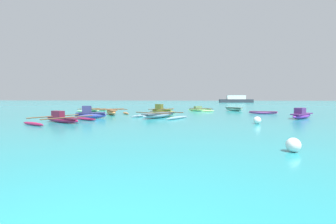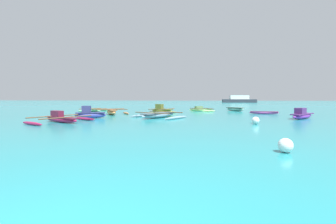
{
  "view_description": "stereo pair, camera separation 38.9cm",
  "coord_description": "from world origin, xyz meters",
  "px_view_note": "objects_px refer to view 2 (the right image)",
  "views": [
    {
      "loc": [
        1.16,
        -1.43,
        1.65
      ],
      "look_at": [
        -0.55,
        20.14,
        0.25
      ],
      "focal_mm": 24.0,
      "sensor_mm": 36.0,
      "label": 1
    },
    {
      "loc": [
        1.55,
        -1.39,
        1.65
      ],
      "look_at": [
        -0.55,
        20.14,
        0.25
      ],
      "focal_mm": 24.0,
      "sensor_mm": 36.0,
      "label": 2
    }
  ],
  "objects_px": {
    "moored_boat_6": "(111,112)",
    "moored_boat_7": "(159,115)",
    "moored_boat_4": "(60,119)",
    "mooring_buoy_0": "(256,120)",
    "moored_boat_8": "(201,109)",
    "moored_boat_2": "(93,110)",
    "moored_boat_5": "(162,111)",
    "moored_boat_1": "(302,115)",
    "moored_boat_0": "(90,114)",
    "mooring_buoy_1": "(286,145)",
    "moored_boat_3": "(235,109)",
    "moored_boat_9": "(264,112)",
    "distant_ferry": "(239,100)"
  },
  "relations": [
    {
      "from": "moored_boat_0",
      "to": "moored_boat_4",
      "type": "bearing_deg",
      "value": -120.83
    },
    {
      "from": "moored_boat_5",
      "to": "moored_boat_4",
      "type": "bearing_deg",
      "value": -94.38
    },
    {
      "from": "moored_boat_2",
      "to": "moored_boat_5",
      "type": "bearing_deg",
      "value": 19.01
    },
    {
      "from": "moored_boat_2",
      "to": "mooring_buoy_0",
      "type": "bearing_deg",
      "value": 1.71
    },
    {
      "from": "moored_boat_8",
      "to": "mooring_buoy_1",
      "type": "height_order",
      "value": "moored_boat_8"
    },
    {
      "from": "moored_boat_5",
      "to": "moored_boat_7",
      "type": "bearing_deg",
      "value": -56.95
    },
    {
      "from": "moored_boat_1",
      "to": "moored_boat_6",
      "type": "bearing_deg",
      "value": 125.93
    },
    {
      "from": "moored_boat_1",
      "to": "moored_boat_6",
      "type": "height_order",
      "value": "moored_boat_1"
    },
    {
      "from": "moored_boat_3",
      "to": "moored_boat_7",
      "type": "height_order",
      "value": "moored_boat_7"
    },
    {
      "from": "moored_boat_0",
      "to": "distant_ferry",
      "type": "height_order",
      "value": "distant_ferry"
    },
    {
      "from": "moored_boat_8",
      "to": "distant_ferry",
      "type": "xyz_separation_m",
      "value": [
        14.72,
        47.93,
        0.76
      ]
    },
    {
      "from": "moored_boat_3",
      "to": "moored_boat_0",
      "type": "bearing_deg",
      "value": -93.47
    },
    {
      "from": "moored_boat_0",
      "to": "mooring_buoy_0",
      "type": "xyz_separation_m",
      "value": [
        11.99,
        -2.77,
        -0.12
      ]
    },
    {
      "from": "moored_boat_1",
      "to": "moored_boat_5",
      "type": "distance_m",
      "value": 12.38
    },
    {
      "from": "moored_boat_4",
      "to": "distant_ferry",
      "type": "relative_size",
      "value": 0.41
    },
    {
      "from": "moored_boat_8",
      "to": "mooring_buoy_1",
      "type": "xyz_separation_m",
      "value": [
        1.49,
        -20.59,
        0.02
      ]
    },
    {
      "from": "moored_boat_0",
      "to": "moored_boat_2",
      "type": "distance_m",
      "value": 9.27
    },
    {
      "from": "mooring_buoy_0",
      "to": "distant_ferry",
      "type": "bearing_deg",
      "value": 78.88
    },
    {
      "from": "moored_boat_3",
      "to": "moored_boat_9",
      "type": "height_order",
      "value": "moored_boat_3"
    },
    {
      "from": "moored_boat_4",
      "to": "moored_boat_7",
      "type": "bearing_deg",
      "value": 62.73
    },
    {
      "from": "moored_boat_1",
      "to": "distant_ferry",
      "type": "relative_size",
      "value": 0.25
    },
    {
      "from": "moored_boat_8",
      "to": "moored_boat_2",
      "type": "bearing_deg",
      "value": 160.96
    },
    {
      "from": "moored_boat_2",
      "to": "moored_boat_1",
      "type": "bearing_deg",
      "value": 17.53
    },
    {
      "from": "moored_boat_2",
      "to": "moored_boat_3",
      "type": "height_order",
      "value": "moored_boat_3"
    },
    {
      "from": "moored_boat_1",
      "to": "moored_boat_3",
      "type": "distance_m",
      "value": 10.29
    },
    {
      "from": "moored_boat_4",
      "to": "mooring_buoy_0",
      "type": "bearing_deg",
      "value": 29.87
    },
    {
      "from": "moored_boat_9",
      "to": "moored_boat_1",
      "type": "bearing_deg",
      "value": -66.53
    },
    {
      "from": "moored_boat_3",
      "to": "mooring_buoy_0",
      "type": "distance_m",
      "value": 13.79
    },
    {
      "from": "moored_boat_5",
      "to": "moored_boat_6",
      "type": "distance_m",
      "value": 4.99
    },
    {
      "from": "mooring_buoy_0",
      "to": "moored_boat_1",
      "type": "bearing_deg",
      "value": 40.47
    },
    {
      "from": "moored_boat_1",
      "to": "moored_boat_9",
      "type": "height_order",
      "value": "moored_boat_1"
    },
    {
      "from": "moored_boat_3",
      "to": "distant_ferry",
      "type": "distance_m",
      "value": 48.6
    },
    {
      "from": "distant_ferry",
      "to": "mooring_buoy_0",
      "type": "bearing_deg",
      "value": -101.12
    },
    {
      "from": "moored_boat_3",
      "to": "moored_boat_9",
      "type": "distance_m",
      "value": 5.26
    },
    {
      "from": "moored_boat_7",
      "to": "moored_boat_9",
      "type": "relative_size",
      "value": 1.67
    },
    {
      "from": "moored_boat_2",
      "to": "moored_boat_4",
      "type": "xyz_separation_m",
      "value": [
        2.91,
        -11.59,
        0.08
      ]
    },
    {
      "from": "moored_boat_5",
      "to": "mooring_buoy_1",
      "type": "bearing_deg",
      "value": -41.18
    },
    {
      "from": "moored_boat_5",
      "to": "mooring_buoy_1",
      "type": "distance_m",
      "value": 16.8
    },
    {
      "from": "moored_boat_4",
      "to": "moored_boat_7",
      "type": "xyz_separation_m",
      "value": [
        6.01,
        4.07,
        -0.03
      ]
    },
    {
      "from": "moored_boat_5",
      "to": "moored_boat_1",
      "type": "bearing_deg",
      "value": 7.44
    },
    {
      "from": "moored_boat_0",
      "to": "mooring_buoy_1",
      "type": "distance_m",
      "value": 14.81
    },
    {
      "from": "moored_boat_6",
      "to": "moored_boat_7",
      "type": "distance_m",
      "value": 5.81
    },
    {
      "from": "moored_boat_5",
      "to": "moored_boat_6",
      "type": "height_order",
      "value": "moored_boat_5"
    },
    {
      "from": "moored_boat_6",
      "to": "moored_boat_8",
      "type": "xyz_separation_m",
      "value": [
        8.95,
        6.5,
        -0.06
      ]
    },
    {
      "from": "moored_boat_8",
      "to": "moored_boat_5",
      "type": "bearing_deg",
      "value": -158.94
    },
    {
      "from": "moored_boat_0",
      "to": "moored_boat_8",
      "type": "relative_size",
      "value": 0.64
    },
    {
      "from": "distant_ferry",
      "to": "moored_boat_8",
      "type": "bearing_deg",
      "value": -107.07
    },
    {
      "from": "moored_boat_5",
      "to": "mooring_buoy_0",
      "type": "bearing_deg",
      "value": -21.58
    },
    {
      "from": "moored_boat_5",
      "to": "mooring_buoy_1",
      "type": "height_order",
      "value": "moored_boat_5"
    },
    {
      "from": "moored_boat_2",
      "to": "distant_ferry",
      "type": "distance_m",
      "value": 56.93
    }
  ]
}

